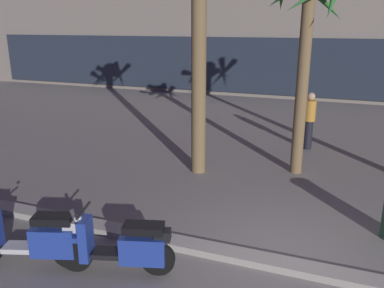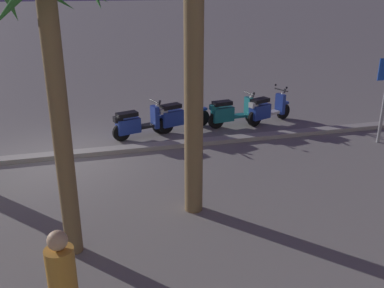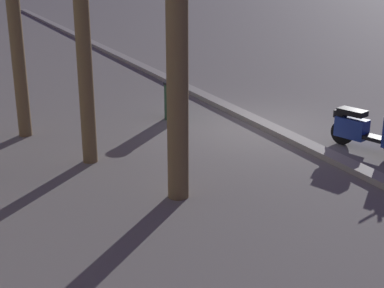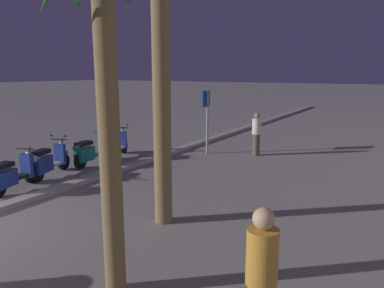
{
  "view_description": "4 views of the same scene",
  "coord_description": "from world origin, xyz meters",
  "px_view_note": "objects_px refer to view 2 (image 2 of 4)",
  "views": [
    {
      "loc": [
        0.6,
        -5.77,
        3.65
      ],
      "look_at": [
        -2.7,
        2.8,
        0.89
      ],
      "focal_mm": 37.57,
      "sensor_mm": 36.0,
      "label": 1
    },
    {
      "loc": [
        -0.72,
        10.77,
        4.32
      ],
      "look_at": [
        -2.9,
        2.62,
        1.13
      ],
      "focal_mm": 40.23,
      "sensor_mm": 36.0,
      "label": 2
    },
    {
      "loc": [
        -10.95,
        7.15,
        4.06
      ],
      "look_at": [
        -3.71,
        3.57,
        1.29
      ],
      "focal_mm": 53.63,
      "sensor_mm": 36.0,
      "label": 3
    },
    {
      "loc": [
        3.04,
        7.59,
        3.08
      ],
      "look_at": [
        -4.51,
        2.97,
        1.31
      ],
      "focal_mm": 33.88,
      "sensor_mm": 36.0,
      "label": 4
    }
  ],
  "objects_px": {
    "scooter_blue_mid_rear": "(180,116)",
    "palm_tree_near_sign": "(50,24)",
    "scooter_blue_mid_front": "(137,123)",
    "scooter_blue_far_back": "(266,109)",
    "scooter_teal_lead_nearest": "(231,113)"
  },
  "relations": [
    {
      "from": "scooter_blue_mid_rear",
      "to": "palm_tree_near_sign",
      "type": "bearing_deg",
      "value": 60.64
    },
    {
      "from": "palm_tree_near_sign",
      "to": "scooter_blue_mid_front",
      "type": "bearing_deg",
      "value": -108.9
    },
    {
      "from": "scooter_blue_far_back",
      "to": "scooter_blue_mid_rear",
      "type": "relative_size",
      "value": 0.98
    },
    {
      "from": "scooter_blue_mid_rear",
      "to": "scooter_teal_lead_nearest",
      "type": "bearing_deg",
      "value": 178.92
    },
    {
      "from": "scooter_blue_mid_rear",
      "to": "palm_tree_near_sign",
      "type": "relative_size",
      "value": 0.37
    },
    {
      "from": "scooter_teal_lead_nearest",
      "to": "palm_tree_near_sign",
      "type": "height_order",
      "value": "palm_tree_near_sign"
    },
    {
      "from": "scooter_blue_mid_rear",
      "to": "scooter_blue_mid_front",
      "type": "bearing_deg",
      "value": 13.96
    },
    {
      "from": "scooter_blue_far_back",
      "to": "scooter_teal_lead_nearest",
      "type": "distance_m",
      "value": 1.22
    },
    {
      "from": "scooter_teal_lead_nearest",
      "to": "scooter_blue_mid_rear",
      "type": "relative_size",
      "value": 1.03
    },
    {
      "from": "scooter_blue_mid_rear",
      "to": "scooter_blue_mid_front",
      "type": "xyz_separation_m",
      "value": [
        1.37,
        0.34,
        -0.02
      ]
    },
    {
      "from": "scooter_blue_mid_rear",
      "to": "palm_tree_near_sign",
      "type": "height_order",
      "value": "palm_tree_near_sign"
    },
    {
      "from": "scooter_teal_lead_nearest",
      "to": "scooter_blue_mid_front",
      "type": "bearing_deg",
      "value": 5.88
    },
    {
      "from": "scooter_blue_mid_rear",
      "to": "palm_tree_near_sign",
      "type": "distance_m",
      "value": 7.32
    },
    {
      "from": "scooter_blue_mid_front",
      "to": "palm_tree_near_sign",
      "type": "relative_size",
      "value": 0.36
    },
    {
      "from": "scooter_teal_lead_nearest",
      "to": "palm_tree_near_sign",
      "type": "relative_size",
      "value": 0.37
    }
  ]
}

